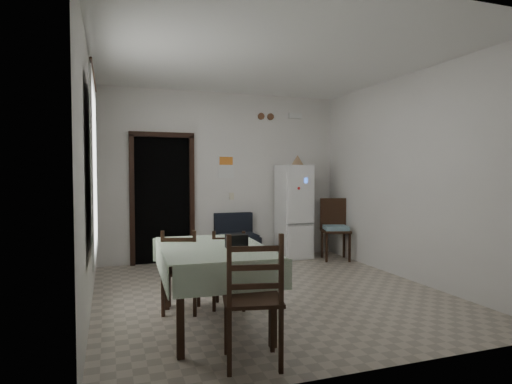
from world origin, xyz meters
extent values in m
plane|color=#A89B89|center=(0.00, 0.00, 0.00)|extent=(4.50, 4.50, 0.00)
cube|color=black|center=(-1.05, 2.46, 1.05)|extent=(0.90, 0.45, 2.10)
cube|color=black|center=(-1.54, 2.22, 1.05)|extent=(0.08, 0.10, 2.18)
cube|color=black|center=(-0.56, 2.22, 1.05)|extent=(0.08, 0.10, 2.18)
cube|color=black|center=(-1.05, 2.22, 2.14)|extent=(1.06, 0.10, 0.08)
cube|color=silver|center=(-2.15, -0.20, 1.55)|extent=(0.10, 1.20, 1.60)
cube|color=white|center=(-2.04, -0.20, 1.55)|extent=(0.02, 1.45, 1.85)
cylinder|color=black|center=(-2.03, -0.20, 2.50)|extent=(0.02, 1.60, 0.02)
cube|color=white|center=(0.05, 2.24, 1.62)|extent=(0.28, 0.02, 0.40)
cube|color=orange|center=(0.05, 2.23, 1.72)|extent=(0.24, 0.01, 0.14)
cube|color=beige|center=(0.15, 2.24, 1.10)|extent=(0.08, 0.02, 0.12)
cylinder|color=brown|center=(0.70, 2.23, 2.52)|extent=(0.12, 0.03, 0.12)
cylinder|color=brown|center=(0.88, 2.23, 2.52)|extent=(0.12, 0.03, 0.12)
cube|color=white|center=(1.35, 2.21, 2.55)|extent=(0.25, 0.07, 0.09)
cone|color=tan|center=(1.28, 1.94, 1.74)|extent=(0.23, 0.23, 0.18)
cube|color=black|center=(-0.75, -1.09, 0.86)|extent=(0.20, 0.13, 0.13)
camera|label=1|loc=(-1.91, -4.98, 1.51)|focal=30.00mm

